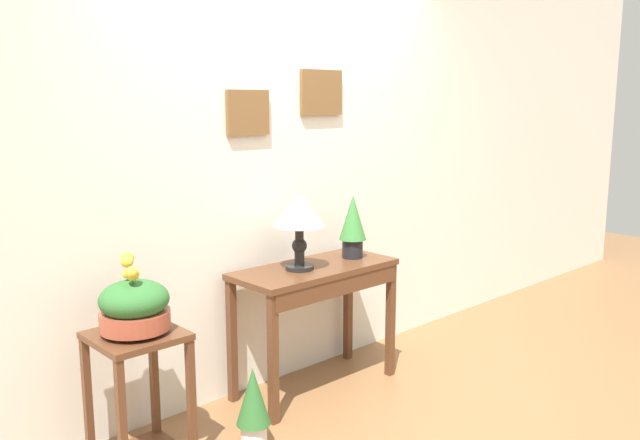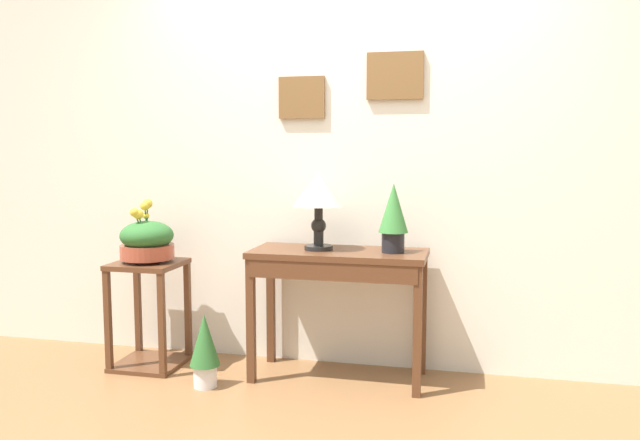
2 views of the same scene
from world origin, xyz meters
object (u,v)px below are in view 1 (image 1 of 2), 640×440
at_px(console_table, 317,286).
at_px(table_lamp, 299,214).
at_px(planter_bowl_wide, 134,305).
at_px(pedestal_stand_left, 139,399).
at_px(potted_plant_on_console, 353,223).
at_px(potted_plant_floor, 253,404).

distance_m(console_table, table_lamp, 0.45).
distance_m(table_lamp, planter_bowl_wide, 1.09).
bearing_deg(pedestal_stand_left, planter_bowl_wide, -150.72).
bearing_deg(potted_plant_on_console, planter_bowl_wide, -177.98).
bearing_deg(potted_plant_floor, table_lamp, 28.24).
bearing_deg(console_table, planter_bowl_wide, -178.37).
xyz_separation_m(table_lamp, pedestal_stand_left, (-1.05, -0.06, -0.75)).
bearing_deg(table_lamp, console_table, -11.15).
height_order(console_table, potted_plant_on_console, potted_plant_on_console).
height_order(pedestal_stand_left, potted_plant_floor, pedestal_stand_left).
distance_m(table_lamp, potted_plant_floor, 1.07).
bearing_deg(pedestal_stand_left, potted_plant_floor, -28.27).
height_order(potted_plant_on_console, planter_bowl_wide, potted_plant_on_console).
bearing_deg(potted_plant_on_console, potted_plant_floor, -163.06).
distance_m(console_table, potted_plant_on_console, 0.45).
relative_size(potted_plant_on_console, potted_plant_floor, 0.92).
distance_m(console_table, pedestal_stand_left, 1.21).
height_order(console_table, table_lamp, table_lamp).
height_order(table_lamp, pedestal_stand_left, table_lamp).
distance_m(potted_plant_on_console, potted_plant_floor, 1.28).
xyz_separation_m(potted_plant_on_console, potted_plant_floor, (-1.01, -0.31, -0.74)).
distance_m(table_lamp, pedestal_stand_left, 1.29).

